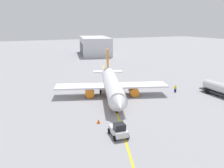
# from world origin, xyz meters

# --- Properties ---
(ground_plane) EXTENTS (400.00, 400.00, 0.00)m
(ground_plane) POSITION_xyz_m (0.00, 0.00, 0.00)
(ground_plane) COLOR #939399
(airplane) EXTENTS (31.23, 26.44, 9.58)m
(airplane) POSITION_xyz_m (-0.48, 0.17, 2.61)
(airplane) COLOR white
(airplane) RESTS_ON ground
(fuel_tanker) EXTENTS (10.95, 3.00, 3.15)m
(fuel_tanker) POSITION_xyz_m (10.70, 23.23, 1.73)
(fuel_tanker) COLOR #2D2D33
(fuel_tanker) RESTS_ON ground
(pushback_tug) EXTENTS (3.78, 2.63, 2.20)m
(pushback_tug) POSITION_xyz_m (18.42, -7.42, 1.01)
(pushback_tug) COLOR silver
(pushback_tug) RESTS_ON ground
(refueling_worker) EXTENTS (0.63, 0.56, 1.71)m
(refueling_worker) POSITION_xyz_m (3.30, 15.91, 0.82)
(refueling_worker) COLOR navy
(refueling_worker) RESTS_ON ground
(safety_cone_nose) EXTENTS (0.67, 0.67, 0.75)m
(safety_cone_nose) POSITION_xyz_m (12.81, -8.46, 0.37)
(safety_cone_nose) COLOR #F2590F
(safety_cone_nose) RESTS_ON ground
(distant_hangar) EXTENTS (33.12, 21.27, 9.41)m
(distant_hangar) POSITION_xyz_m (-73.65, 23.41, 4.70)
(distant_hangar) COLOR silver
(distant_hangar) RESTS_ON ground
(taxi_line_marking) EXTENTS (79.38, 28.37, 0.01)m
(taxi_line_marking) POSITION_xyz_m (0.00, 0.00, 0.01)
(taxi_line_marking) COLOR yellow
(taxi_line_marking) RESTS_ON ground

